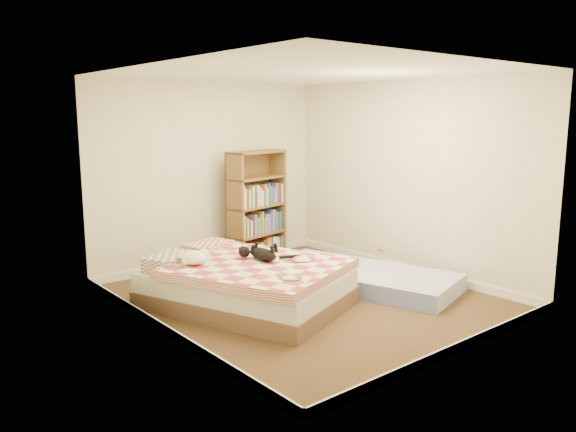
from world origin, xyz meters
TOP-DOWN VIEW (x-y plane):
  - room at (0.00, 0.00)m, footprint 3.51×4.01m
  - bed at (-0.66, 0.24)m, footprint 2.08×2.43m
  - bookshelf at (0.57, 1.71)m, footprint 1.01×0.52m
  - floor_mattress at (0.85, -0.07)m, footprint 1.62×2.47m
  - black_cat at (-0.48, 0.17)m, footprint 0.38×0.68m
  - white_dog at (-1.15, 0.46)m, footprint 0.40×0.40m

SIDE VIEW (x-z plane):
  - floor_mattress at x=0.85m, z-range 0.00..0.21m
  - bed at x=-0.66m, z-range -0.02..0.52m
  - black_cat at x=-0.48m, z-range 0.48..0.64m
  - white_dog at x=-1.15m, z-range 0.49..0.64m
  - bookshelf at x=0.57m, z-range -0.21..1.36m
  - room at x=0.00m, z-range -0.06..2.45m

